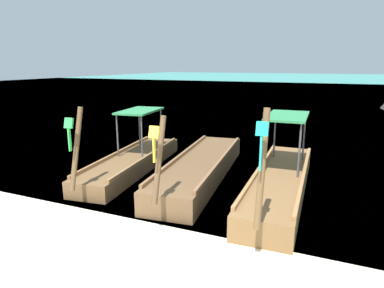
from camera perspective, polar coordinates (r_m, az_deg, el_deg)
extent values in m
plane|color=beige|center=(6.61, -11.92, -17.74)|extent=(120.00, 120.00, 0.00)
plane|color=#2DB29E|center=(66.04, 20.51, 9.68)|extent=(120.00, 120.00, 0.00)
cube|color=brown|center=(11.17, -10.01, -3.18)|extent=(1.86, 5.62, 0.46)
cube|color=brown|center=(11.35, -12.63, -1.56)|extent=(0.69, 5.04, 0.10)
cube|color=brown|center=(10.86, -7.40, -2.01)|extent=(0.69, 5.04, 0.10)
cylinder|color=brown|center=(8.46, -18.97, -0.75)|extent=(0.20, 0.71, 1.95)
cube|color=green|center=(8.17, -20.11, 3.34)|extent=(0.21, 0.15, 0.25)
cube|color=green|center=(8.23, -19.98, 0.67)|extent=(0.04, 0.08, 0.53)
cylinder|color=#4C4C51|center=(11.02, -12.50, 1.37)|extent=(0.06, 0.06, 1.36)
cylinder|color=#4C4C51|center=(10.64, -8.49, 1.12)|extent=(0.06, 0.06, 1.36)
cylinder|color=#4C4C51|center=(12.46, -8.88, 2.91)|extent=(0.06, 0.06, 1.36)
cylinder|color=#4C4C51|center=(12.13, -5.25, 2.73)|extent=(0.06, 0.06, 1.36)
cube|color=#2D844C|center=(11.44, -8.83, 5.56)|extent=(1.24, 1.96, 0.06)
cube|color=brown|center=(10.27, 1.51, -4.09)|extent=(2.02, 6.31, 0.59)
cube|color=brown|center=(10.36, -1.91, -1.96)|extent=(0.69, 5.68, 0.10)
cube|color=brown|center=(10.03, 5.06, -2.53)|extent=(0.69, 5.68, 0.10)
cylinder|color=brown|center=(6.99, -5.60, -2.64)|extent=(0.19, 0.72, 1.78)
cube|color=yellow|center=(6.66, -6.42, 2.01)|extent=(0.21, 0.15, 0.25)
cube|color=yellow|center=(6.72, -6.41, -1.08)|extent=(0.04, 0.08, 0.49)
cube|color=brown|center=(9.36, 14.68, -6.45)|extent=(1.42, 6.07, 0.55)
cube|color=#996C3F|center=(9.33, 11.26, -4.21)|extent=(0.24, 5.55, 0.10)
cube|color=#996C3F|center=(9.21, 18.39, -4.87)|extent=(0.24, 5.55, 0.10)
cylinder|color=brown|center=(6.02, 11.73, -4.18)|extent=(0.14, 0.59, 2.11)
cube|color=#1ECCBC|center=(5.68, 11.79, 2.54)|extent=(0.20, 0.12, 0.25)
cube|color=#1ECCBC|center=(5.75, 11.56, -1.57)|extent=(0.03, 0.08, 0.59)
cylinder|color=#4C4C51|center=(8.99, 12.19, -0.62)|extent=(0.05, 0.05, 1.40)
cylinder|color=#4C4C51|center=(8.90, 17.70, -1.10)|extent=(0.05, 0.05, 1.40)
cylinder|color=#4C4C51|center=(10.74, 13.80, 1.57)|extent=(0.05, 0.05, 1.40)
cylinder|color=#4C4C51|center=(10.66, 18.41, 1.19)|extent=(0.05, 0.05, 1.40)
cube|color=#2D844C|center=(9.68, 15.84, 4.58)|extent=(1.11, 2.04, 0.06)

